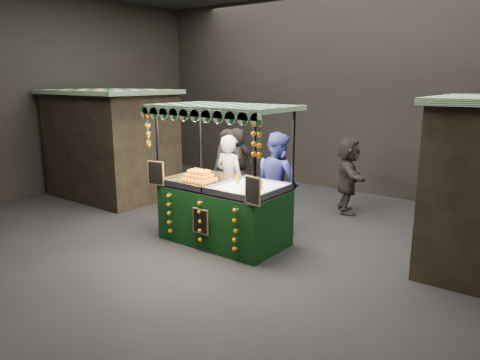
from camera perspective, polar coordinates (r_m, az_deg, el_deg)
The scene contains 12 objects.
ground at distance 7.91m, azimuth -1.84°, elevation -8.25°, with size 12.00×12.00×0.00m, color black.
market_hall at distance 7.40m, azimuth -2.03°, elevation 16.99°, with size 12.10×10.10×5.05m.
neighbour_stall_left at distance 11.39m, azimuth -16.10°, elevation 4.55°, with size 3.00×2.20×2.60m.
juice_stall at distance 7.79m, azimuth -2.17°, elevation -2.76°, with size 2.50×1.47×2.42m.
vendor_grey at distance 8.69m, azimuth -1.32°, elevation -0.11°, with size 0.68×0.47×1.80m.
vendor_blue at distance 8.42m, azimuth 4.85°, elevation -0.24°, with size 1.13×1.03×1.90m.
shopper_0 at distance 9.86m, azimuth -1.66°, elevation 1.38°, with size 0.74×0.58×1.78m.
shopper_2 at distance 11.12m, azimuth -0.09°, elevation 2.33°, with size 1.01×0.52×1.65m.
shopper_3 at distance 9.75m, azimuth 27.56°, elevation -0.45°, with size 1.20×1.25×1.70m.
shopper_4 at distance 11.09m, azimuth -0.48°, elevation 2.39°, with size 0.98×0.92×1.68m.
shopper_5 at distance 9.84m, azimuth 13.67°, elevation 0.55°, with size 1.21×1.54×1.63m.
shopper_6 at distance 10.07m, azimuth 25.19°, elevation -0.13°, with size 0.48×0.64×1.60m.
Camera 1 is at (4.66, -5.72, 2.83)m, focal length 33.31 mm.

